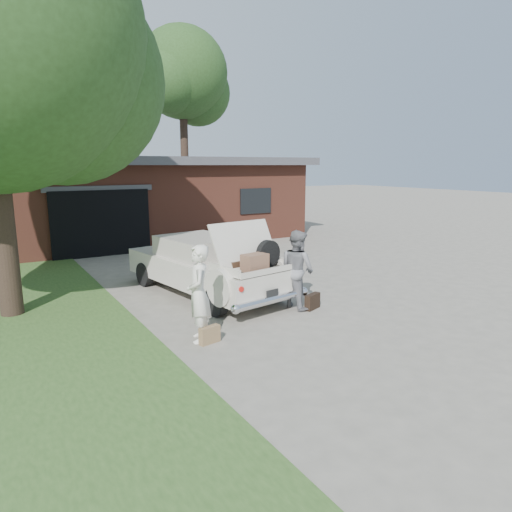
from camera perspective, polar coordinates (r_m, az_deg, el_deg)
ground at (r=9.52m, az=1.90°, el=-7.12°), size 90.00×90.00×0.00m
house at (r=19.96m, az=-14.14°, el=7.15°), size 12.80×7.80×3.30m
tree_right at (r=27.02m, az=-9.03°, el=20.94°), size 5.68×4.94×10.40m
sedan at (r=10.81m, az=-6.20°, el=-1.15°), size 2.50×4.90×1.84m
woman_left at (r=7.89m, az=-7.19°, el=-4.68°), size 0.60×0.72×1.69m
woman_right at (r=9.70m, az=5.17°, el=-1.65°), size 0.71×0.87×1.68m
suitcase_left at (r=7.97m, az=-5.82°, el=-9.78°), size 0.40×0.20×0.30m
suitcase_right at (r=9.78m, az=7.07°, el=-5.67°), size 0.45×0.28×0.33m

